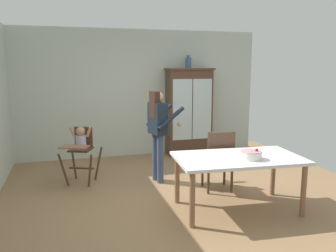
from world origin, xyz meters
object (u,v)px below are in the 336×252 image
object	(u,v)px
china_cabinet	(189,111)
dining_table	(238,163)
high_chair_with_toddler	(81,145)
adult_person	(158,125)
birthday_cake	(251,155)
dining_chair_far_side	(219,157)
ceramic_vase	(188,62)

from	to	relation	value
china_cabinet	dining_table	distance (m)	3.10
high_chair_with_toddler	adult_person	bearing A→B (deg)	9.56
high_chair_with_toddler	birthday_cake	xyz separation A→B (m)	(2.07, -1.87, 0.14)
china_cabinet	dining_chair_far_side	distance (m)	2.43
china_cabinet	dining_chair_far_side	xyz separation A→B (m)	(-0.36, -2.37, -0.40)
china_cabinet	birthday_cake	xyz separation A→B (m)	(-0.31, -3.21, -0.16)
china_cabinet	high_chair_with_toddler	size ratio (longest dim) A/B	1.99
china_cabinet	adult_person	xyz separation A→B (m)	(-1.13, -1.63, 0.02)
birthday_cake	dining_chair_far_side	bearing A→B (deg)	93.27
ceramic_vase	birthday_cake	size ratio (longest dim) A/B	0.96
china_cabinet	dining_table	size ratio (longest dim) A/B	1.09
china_cabinet	high_chair_with_toddler	bearing A→B (deg)	-150.56
ceramic_vase	high_chair_with_toddler	xyz separation A→B (m)	(-2.35, -1.35, -1.36)
china_cabinet	birthday_cake	bearing A→B (deg)	-95.52
dining_table	dining_chair_far_side	xyz separation A→B (m)	(0.05, 0.70, -0.10)
high_chair_with_toddler	dining_chair_far_side	world-z (taller)	dining_chair_far_side
dining_chair_far_side	dining_table	bearing A→B (deg)	94.19
high_chair_with_toddler	dining_chair_far_side	size ratio (longest dim) A/B	0.99
dining_table	birthday_cake	world-z (taller)	birthday_cake
ceramic_vase	high_chair_with_toddler	world-z (taller)	ceramic_vase
dining_table	dining_chair_far_side	world-z (taller)	dining_chair_far_side
ceramic_vase	china_cabinet	bearing A→B (deg)	-7.89
adult_person	birthday_cake	size ratio (longest dim) A/B	5.47
high_chair_with_toddler	dining_chair_far_side	distance (m)	2.27
china_cabinet	dining_table	world-z (taller)	china_cabinet
ceramic_vase	adult_person	xyz separation A→B (m)	(-1.11, -1.63, -1.04)
high_chair_with_toddler	china_cabinet	bearing A→B (deg)	51.99
china_cabinet	dining_chair_far_side	world-z (taller)	china_cabinet
adult_person	birthday_cake	xyz separation A→B (m)	(0.82, -1.58, -0.17)
birthday_cake	high_chair_with_toddler	bearing A→B (deg)	137.89
dining_table	ceramic_vase	bearing A→B (deg)	82.92
dining_table	birthday_cake	size ratio (longest dim) A/B	6.20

